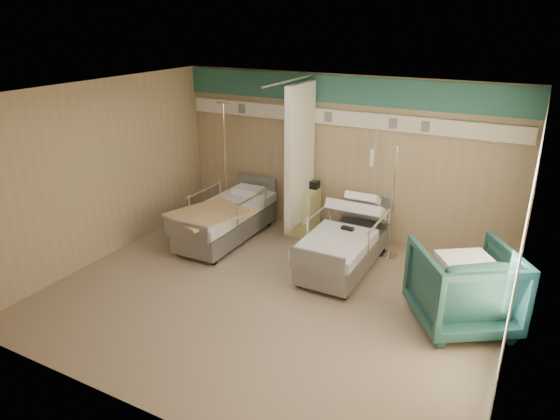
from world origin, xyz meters
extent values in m
cube|color=gray|center=(0.00, 0.00, 0.00)|extent=(6.00, 5.00, 0.00)
cube|color=tan|center=(0.00, 2.50, 1.40)|extent=(6.00, 0.04, 2.80)
cube|color=tan|center=(0.00, -2.50, 1.40)|extent=(6.00, 0.04, 2.80)
cube|color=tan|center=(-3.00, 0.00, 1.40)|extent=(0.04, 5.00, 2.80)
cube|color=tan|center=(3.00, 0.00, 1.40)|extent=(0.04, 5.00, 2.80)
cube|color=white|center=(0.00, 0.00, 2.80)|extent=(6.00, 5.00, 0.04)
cube|color=#2D6A60|center=(0.00, 2.48, 2.55)|extent=(6.00, 0.04, 0.45)
cube|color=white|center=(0.00, 2.45, 2.10)|extent=(5.88, 0.08, 0.25)
cylinder|color=silver|center=(-0.50, 1.60, 2.76)|extent=(0.03, 1.80, 0.03)
cube|color=silver|center=(-0.50, 1.95, 1.51)|extent=(0.12, 0.90, 2.35)
cube|color=#E0DD8C|center=(-0.55, 2.20, 0.42)|extent=(0.50, 0.48, 0.85)
imported|color=#1D4A45|center=(2.45, 0.55, 0.53)|extent=(1.59, 1.60, 1.06)
cube|color=white|center=(2.45, 0.49, 1.10)|extent=(0.81, 0.79, 0.07)
cylinder|color=silver|center=(1.10, 2.01, 0.01)|extent=(0.33, 0.33, 0.03)
cylinder|color=silver|center=(1.10, 2.01, 0.92)|extent=(0.03, 0.03, 1.84)
cylinder|color=silver|center=(1.10, 2.01, 1.84)|extent=(0.22, 0.03, 0.03)
cylinder|color=silver|center=(-2.08, 2.07, 0.02)|extent=(0.40, 0.40, 0.03)
cylinder|color=silver|center=(-2.08, 2.07, 1.12)|extent=(0.04, 0.04, 2.24)
cylinder|color=silver|center=(-2.08, 2.07, 2.24)|extent=(0.27, 0.03, 0.03)
cube|color=black|center=(0.62, 1.33, 0.65)|extent=(0.20, 0.10, 0.04)
cube|color=tan|center=(-1.61, 0.84, 0.65)|extent=(1.29, 1.44, 0.04)
cube|color=black|center=(-0.42, 2.29, 0.92)|extent=(0.25, 0.16, 0.13)
cylinder|color=white|center=(-0.70, 2.23, 0.92)|extent=(0.11, 0.11, 0.13)
camera|label=1|loc=(2.97, -5.32, 3.68)|focal=32.00mm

